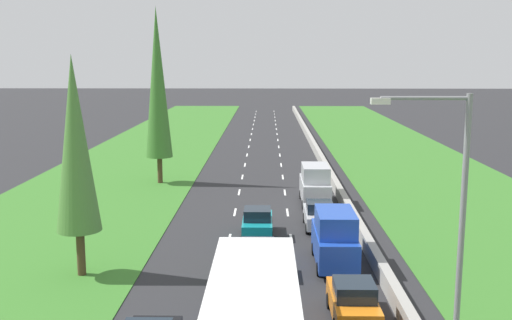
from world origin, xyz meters
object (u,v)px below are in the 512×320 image
orange_hatchback_right_lane (353,301)px  poplar_tree_second (75,145)px  green_sedan_centre_lane (258,258)px  poplar_tree_third (158,83)px  blue_van_right_lane (335,238)px  silver_hatchback_right_lane (319,215)px  street_light_mast (452,210)px  teal_hatchback_centre_lane (257,222)px  silver_van_right_lane (315,185)px

orange_hatchback_right_lane → poplar_tree_second: bearing=158.3°
green_sedan_centre_lane → poplar_tree_third: size_ratio=0.32×
blue_van_right_lane → silver_hatchback_right_lane: size_ratio=1.26×
poplar_tree_third → street_light_mast: 32.52m
teal_hatchback_centre_lane → poplar_tree_second: 11.66m
orange_hatchback_right_lane → blue_van_right_lane: blue_van_right_lane is taller
silver_van_right_lane → green_sedan_centre_lane: bearing=-105.2°
silver_van_right_lane → blue_van_right_lane: bearing=-90.2°
silver_hatchback_right_lane → silver_van_right_lane: 6.14m
orange_hatchback_right_lane → street_light_mast: (2.69, -2.87, 4.40)m
teal_hatchback_centre_lane → poplar_tree_second: (-8.18, -6.34, 5.37)m
silver_van_right_lane → poplar_tree_second: bearing=-130.5°
orange_hatchback_right_lane → silver_hatchback_right_lane: same height
green_sedan_centre_lane → street_light_mast: size_ratio=0.50×
silver_hatchback_right_lane → street_light_mast: 16.60m
poplar_tree_second → poplar_tree_third: 21.22m
green_sedan_centre_lane → blue_van_right_lane: blue_van_right_lane is taller
silver_hatchback_right_lane → teal_hatchback_centre_lane: (-3.67, -1.73, 0.00)m
green_sedan_centre_lane → silver_hatchback_right_lane: 8.65m
silver_van_right_lane → street_light_mast: bearing=-83.1°
silver_van_right_lane → silver_hatchback_right_lane: bearing=-92.2°
silver_van_right_lane → orange_hatchback_right_lane: bearing=-90.1°
blue_van_right_lane → street_light_mast: (2.69, -9.24, 3.83)m
silver_van_right_lane → street_light_mast: (2.65, -21.85, 3.83)m
street_light_mast → blue_van_right_lane: bearing=106.2°
blue_van_right_lane → poplar_tree_second: size_ratio=0.48×
silver_van_right_lane → poplar_tree_third: size_ratio=0.34×
orange_hatchback_right_lane → teal_hatchback_centre_lane: size_ratio=1.00×
silver_hatchback_right_lane → teal_hatchback_centre_lane: bearing=-154.8°
green_sedan_centre_lane → teal_hatchback_centre_lane: (-0.11, 6.15, 0.02)m
orange_hatchback_right_lane → poplar_tree_third: 29.55m
poplar_tree_third → teal_hatchback_centre_lane: bearing=-60.9°
teal_hatchback_centre_lane → silver_hatchback_right_lane: bearing=25.2°
silver_van_right_lane → poplar_tree_third: bearing=150.2°
teal_hatchback_centre_lane → poplar_tree_third: bearing=119.1°
green_sedan_centre_lane → poplar_tree_second: size_ratio=0.44×
silver_van_right_lane → street_light_mast: street_light_mast is taller
silver_hatchback_right_lane → street_light_mast: (2.89, -15.75, 4.40)m
poplar_tree_second → poplar_tree_third: size_ratio=0.73×
silver_hatchback_right_lane → poplar_tree_third: poplar_tree_third is taller
blue_van_right_lane → silver_van_right_lane: size_ratio=1.00×
poplar_tree_second → teal_hatchback_centre_lane: bearing=37.8°
green_sedan_centre_lane → silver_van_right_lane: size_ratio=0.92×
teal_hatchback_centre_lane → street_light_mast: 16.09m
poplar_tree_third → silver_hatchback_right_lane: bearing=-47.6°
orange_hatchback_right_lane → silver_van_right_lane: 18.99m
orange_hatchback_right_lane → green_sedan_centre_lane: size_ratio=0.87×
blue_van_right_lane → silver_hatchback_right_lane: bearing=91.7°
silver_hatchback_right_lane → poplar_tree_second: (-11.85, -8.07, 5.37)m
silver_hatchback_right_lane → poplar_tree_third: (-11.91, 13.06, 7.32)m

